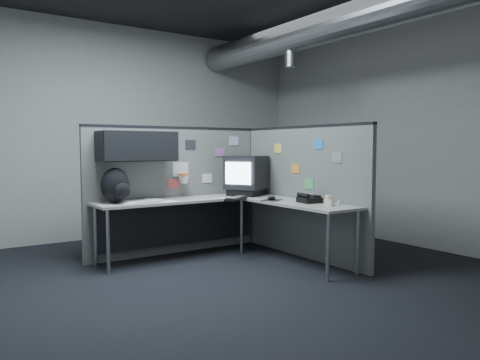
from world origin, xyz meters
TOP-DOWN VIEW (x-y plane):
  - room at (0.56, 0.00)m, footprint 5.62×5.62m
  - partition_back at (-0.25, 1.23)m, footprint 2.44×0.42m
  - partition_right at (1.10, 0.22)m, footprint 0.07×2.23m
  - desk at (0.15, 0.70)m, footprint 2.31×2.11m
  - monitor at (0.73, 0.89)m, footprint 0.62×0.62m
  - keyboard at (0.32, 0.54)m, footprint 0.41×0.34m
  - mouse at (0.63, 0.23)m, footprint 0.30×0.28m
  - phone at (0.85, -0.18)m, footprint 0.25×0.27m
  - bottles at (0.87, -0.51)m, footprint 0.14×0.17m
  - cup at (0.84, -0.50)m, footprint 0.08×0.08m
  - papers at (-0.62, 0.95)m, footprint 0.65×0.46m
  - backpack at (-1.00, 1.01)m, footprint 0.35×0.32m

SIDE VIEW (x-z plane):
  - desk at x=0.15m, z-range 0.25..0.98m
  - papers at x=-0.62m, z-range 0.73..0.74m
  - keyboard at x=0.32m, z-range 0.73..0.76m
  - mouse at x=0.63m, z-range 0.72..0.77m
  - bottles at x=0.87m, z-range 0.72..0.81m
  - phone at x=0.85m, z-range 0.72..0.83m
  - cup at x=0.84m, z-range 0.73..0.84m
  - partition_right at x=1.10m, z-range 0.00..1.63m
  - backpack at x=-1.00m, z-range 0.72..1.13m
  - partition_back at x=-0.25m, z-range 0.18..1.81m
  - monitor at x=0.73m, z-range 0.74..1.26m
  - room at x=0.56m, z-range 0.49..3.71m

